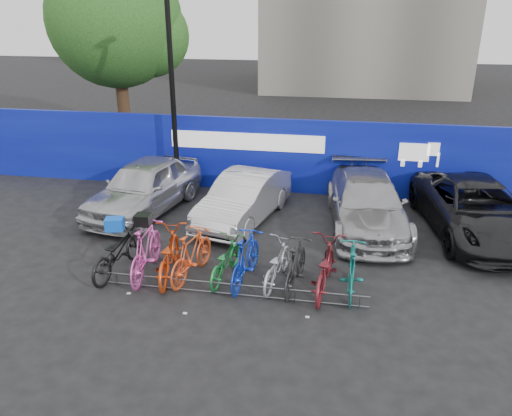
% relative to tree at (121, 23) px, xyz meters
% --- Properties ---
extents(ground, '(100.00, 100.00, 0.00)m').
position_rel_tree_xyz_m(ground, '(6.77, -10.06, -5.07)').
color(ground, black).
rests_on(ground, ground).
extents(hoarding, '(22.00, 0.18, 2.40)m').
position_rel_tree_xyz_m(hoarding, '(6.78, -4.06, -3.86)').
color(hoarding, '#0A0F8B').
rests_on(hoarding, ground).
extents(tree, '(5.40, 5.20, 7.80)m').
position_rel_tree_xyz_m(tree, '(0.00, 0.00, 0.00)').
color(tree, '#382314').
rests_on(tree, ground).
extents(lamppost, '(0.25, 0.50, 6.11)m').
position_rel_tree_xyz_m(lamppost, '(3.57, -4.66, -1.80)').
color(lamppost, black).
rests_on(lamppost, ground).
extents(bike_rack, '(5.60, 0.03, 0.30)m').
position_rel_tree_xyz_m(bike_rack, '(6.77, -10.66, -4.91)').
color(bike_rack, '#595B60').
rests_on(bike_rack, ground).
extents(car_0, '(2.64, 4.79, 1.54)m').
position_rel_tree_xyz_m(car_0, '(3.18, -6.49, -4.30)').
color(car_0, '#B5B6BA').
rests_on(car_0, ground).
extents(car_1, '(2.30, 4.27, 1.33)m').
position_rel_tree_xyz_m(car_1, '(6.19, -6.64, -4.40)').
color(car_1, silver).
rests_on(car_1, ground).
extents(car_2, '(2.44, 5.00, 1.40)m').
position_rel_tree_xyz_m(car_2, '(9.58, -6.48, -4.37)').
color(car_2, '#9B9B9F').
rests_on(car_2, ground).
extents(car_3, '(3.08, 5.41, 1.42)m').
position_rel_tree_xyz_m(car_3, '(12.39, -6.47, -4.36)').
color(car_3, black).
rests_on(car_3, ground).
extents(bike_0, '(0.97, 2.10, 1.06)m').
position_rel_tree_xyz_m(bike_0, '(4.00, -10.12, -4.54)').
color(bike_0, black).
rests_on(bike_0, ground).
extents(bike_1, '(0.69, 2.08, 1.23)m').
position_rel_tree_xyz_m(bike_1, '(4.67, -10.12, -4.45)').
color(bike_1, '#DD4BAD').
rests_on(bike_1, ground).
extents(bike_2, '(1.02, 2.14, 1.08)m').
position_rel_tree_xyz_m(bike_2, '(5.17, -10.08, -4.53)').
color(bike_2, '#CB3D10').
rests_on(bike_2, ground).
extents(bike_3, '(0.89, 1.93, 1.12)m').
position_rel_tree_xyz_m(bike_3, '(5.71, -10.04, -4.51)').
color(bike_3, '#F55320').
rests_on(bike_3, ground).
extents(bike_4, '(0.82, 1.78, 0.90)m').
position_rel_tree_xyz_m(bike_4, '(6.44, -9.97, -4.62)').
color(bike_4, '#187C32').
rests_on(bike_4, ground).
extents(bike_5, '(0.76, 1.96, 1.15)m').
position_rel_tree_xyz_m(bike_5, '(6.92, -10.05, -4.50)').
color(bike_5, '#0F2EB6').
rests_on(bike_5, ground).
extents(bike_6, '(0.90, 1.86, 0.94)m').
position_rel_tree_xyz_m(bike_6, '(7.59, -9.95, -4.60)').
color(bike_6, '#A8A9B0').
rests_on(bike_6, ground).
extents(bike_7, '(0.74, 1.84, 1.07)m').
position_rel_tree_xyz_m(bike_7, '(8.02, -10.08, -4.53)').
color(bike_7, '#232325').
rests_on(bike_7, ground).
extents(bike_8, '(0.92, 2.14, 1.09)m').
position_rel_tree_xyz_m(bike_8, '(8.62, -10.08, -4.52)').
color(bike_8, maroon).
rests_on(bike_8, ground).
extents(bike_9, '(0.54, 1.83, 1.09)m').
position_rel_tree_xyz_m(bike_9, '(9.19, -10.08, -4.52)').
color(bike_9, '#116B64').
rests_on(bike_9, ground).
extents(cargo_crate, '(0.45, 0.38, 0.28)m').
position_rel_tree_xyz_m(cargo_crate, '(4.00, -10.12, -3.87)').
color(cargo_crate, blue).
rests_on(cargo_crate, bike_0).
extents(cargo_topcase, '(0.35, 0.32, 0.25)m').
position_rel_tree_xyz_m(cargo_topcase, '(4.67, -10.12, -3.71)').
color(cargo_topcase, black).
rests_on(cargo_topcase, bike_1).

